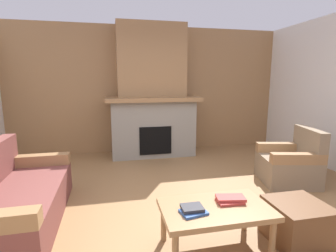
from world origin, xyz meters
name	(u,v)px	position (x,y,z in m)	size (l,w,h in m)	color
ground	(187,215)	(0.00, 0.00, 0.00)	(9.00, 9.00, 0.00)	olive
wall_back_wood_panel	(149,90)	(0.00, 3.00, 1.35)	(6.00, 0.12, 2.70)	#997047
fireplace	(152,100)	(0.00, 2.62, 1.16)	(1.90, 0.82, 2.70)	gray
couch	(14,200)	(-1.91, 0.23, 0.29)	(0.86, 1.81, 0.85)	brown
armchair	(290,164)	(1.84, 0.62, 0.29)	(0.91, 0.91, 0.85)	#847056
coffee_table	(216,212)	(0.07, -0.65, 0.38)	(1.00, 0.60, 0.43)	#997047
ottoman	(297,222)	(0.90, -0.71, 0.20)	(0.52, 0.52, 0.40)	brown
book_stack_near_edge	(193,210)	(-0.17, -0.70, 0.45)	(0.25, 0.21, 0.05)	#335699
book_stack_center	(230,200)	(0.24, -0.59, 0.46)	(0.29, 0.20, 0.05)	#B23833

